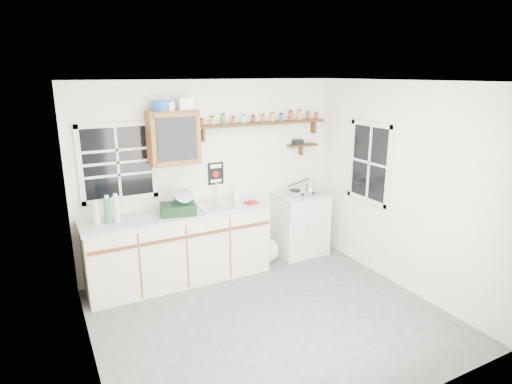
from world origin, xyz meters
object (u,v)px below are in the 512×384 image
upper_cabinet (173,137)px  hotplate (303,191)px  spice_shelf (263,122)px  dish_rack (179,206)px  right_cabinet (300,223)px  main_cabinet (180,246)px

upper_cabinet → hotplate: size_ratio=1.27×
spice_shelf → upper_cabinet: bearing=-176.9°
dish_rack → right_cabinet: bearing=14.2°
main_cabinet → spice_shelf: spice_shelf is taller
upper_cabinet → dish_rack: upper_cabinet is taller
right_cabinet → upper_cabinet: (-1.80, 0.12, 1.37)m
main_cabinet → right_cabinet: bearing=0.8°
main_cabinet → dish_rack: bearing=-89.7°
main_cabinet → hotplate: bearing=0.2°
right_cabinet → hotplate: 0.49m
right_cabinet → upper_cabinet: bearing=176.2°
dish_rack → hotplate: bearing=13.5°
main_cabinet → upper_cabinet: 1.37m
spice_shelf → hotplate: spice_shelf is taller
dish_rack → spice_shelf: bearing=23.3°
upper_cabinet → spice_shelf: upper_cabinet is taller
upper_cabinet → dish_rack: bearing=-99.2°
spice_shelf → dish_rack: 1.62m
right_cabinet → hotplate: hotplate is taller
dish_rack → upper_cabinet: bearing=92.0°
right_cabinet → hotplate: size_ratio=1.78×
main_cabinet → right_cabinet: size_ratio=2.54×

